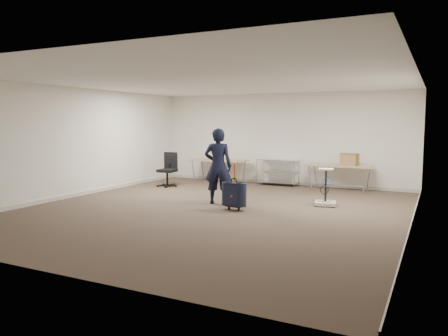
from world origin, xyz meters
The scene contains 10 objects.
ground centered at (0.00, 0.00, 0.00)m, with size 9.00×9.00×0.00m, color #403226.
room_shell centered at (0.00, 1.38, 0.05)m, with size 8.00×9.00×9.00m.
folding_table_left centered at (-1.90, 3.95, 0.68)m, with size 1.80×0.75×0.73m.
folding_table_right centered at (1.90, 3.95, 0.68)m, with size 1.80×0.75×0.73m.
wire_shelf centered at (0.00, 4.20, 0.44)m, with size 1.22×0.47×0.80m.
person centered at (-0.25, 0.70, 0.89)m, with size 0.65×0.43×1.78m, color black.
suitcase centered at (0.41, 0.17, 0.35)m, with size 0.38×0.23×1.02m.
office_chair centered at (-2.85, 2.49, 0.31)m, with size 0.62×0.62×1.02m.
equipment_cart centered at (2.08, 1.57, 0.23)m, with size 0.55×0.55×0.86m.
cardboard_box centered at (2.18, 3.92, 0.90)m, with size 0.44×0.33×0.33m, color #976246.
Camera 1 is at (4.38, -8.36, 1.92)m, focal length 35.00 mm.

